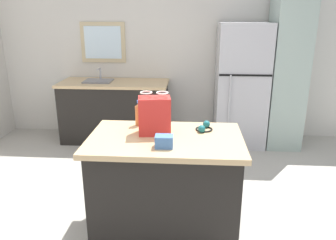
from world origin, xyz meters
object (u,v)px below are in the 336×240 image
Objects in this scene: ear_defenders at (204,127)px; small_box at (164,141)px; refrigerator at (241,86)px; kitchen_island at (166,185)px; bottle at (139,114)px; tall_cabinet at (286,72)px; shopping_bag at (155,115)px.

small_box is at bearing -127.42° from ear_defenders.
refrigerator is 2.56m from small_box.
small_box is (0.01, -0.21, 0.49)m from kitchen_island.
bottle reaches higher than small_box.
tall_cabinet is (0.61, 0.00, 0.20)m from refrigerator.
small_box is 0.71× the size of ear_defenders.
kitchen_island is at bearing -148.41° from ear_defenders.
ear_defenders is (0.58, -0.09, -0.08)m from bottle.
shopping_bag is at bearing -163.80° from ear_defenders.
refrigerator is 2.34m from shopping_bag.
ear_defenders is at bearing 16.20° from shopping_bag.
tall_cabinet reaches higher than small_box.
bottle is (-0.27, 0.50, 0.06)m from small_box.
small_box is at bearing -61.68° from bottle.
kitchen_island is 0.73× the size of refrigerator.
tall_cabinet is (1.52, 2.18, 0.62)m from kitchen_island.
bottle reaches higher than kitchen_island.
shopping_bag is 0.33m from small_box.
tall_cabinet reaches higher than shopping_bag.
bottle is (-0.26, 0.28, 0.55)m from kitchen_island.
refrigerator reaches higher than shopping_bag.
small_box is at bearing -88.13° from kitchen_island.
ear_defenders is (0.32, 0.20, 0.46)m from kitchen_island.
shopping_bag is 0.46m from ear_defenders.
tall_cabinet is 2.83m from small_box.
small_box reaches higher than ear_defenders.
shopping_bag is at bearing 141.56° from kitchen_island.
ear_defenders is at bearing -8.43° from bottle.
ear_defenders is (-0.59, -1.98, 0.04)m from refrigerator.
shopping_bag is 2.66× the size of small_box.
kitchen_island is 0.60m from ear_defenders.
refrigerator is 0.64m from tall_cabinet.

